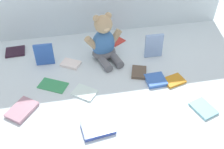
{
  "coord_description": "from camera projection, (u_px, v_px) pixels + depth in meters",
  "views": [
    {
      "loc": [
        -0.16,
        -0.95,
        0.86
      ],
      "look_at": [
        0.0,
        -0.1,
        0.1
      ],
      "focal_mm": 40.65,
      "sensor_mm": 36.0,
      "label": 1
    }
  ],
  "objects": [
    {
      "name": "book_case_8",
      "position": [
        85.0,
        93.0,
        1.19
      ],
      "size": [
        0.13,
        0.13,
        0.01
      ],
      "primitive_type": "cube",
      "rotation": [
        0.0,
        0.0,
        0.92
      ],
      "color": "white",
      "rests_on": "ground_plane"
    },
    {
      "name": "teddy_bear",
      "position": [
        104.0,
        43.0,
        1.35
      ],
      "size": [
        0.22,
        0.21,
        0.26
      ],
      "rotation": [
        0.0,
        0.0,
        0.27
      ],
      "color": "#3F72B2",
      "rests_on": "ground_plane"
    },
    {
      "name": "book_case_0",
      "position": [
        156.0,
        80.0,
        1.25
      ],
      "size": [
        0.1,
        0.1,
        0.02
      ],
      "primitive_type": "cube",
      "rotation": [
        0.0,
        0.0,
        0.04
      ],
      "color": "#3968BF",
      "rests_on": "ground_plane"
    },
    {
      "name": "book_case_2",
      "position": [
        139.0,
        72.0,
        1.3
      ],
      "size": [
        0.1,
        0.11,
        0.02
      ],
      "primitive_type": "cube",
      "rotation": [
        0.0,
        0.0,
        5.97
      ],
      "color": "brown",
      "rests_on": "ground_plane"
    },
    {
      "name": "book_case_3",
      "position": [
        15.0,
        52.0,
        1.44
      ],
      "size": [
        0.11,
        0.1,
        0.01
      ],
      "primitive_type": "cube",
      "rotation": [
        0.0,
        0.0,
        4.77
      ],
      "color": "black",
      "rests_on": "ground_plane"
    },
    {
      "name": "book_case_12",
      "position": [
        53.0,
        85.0,
        1.23
      ],
      "size": [
        0.16,
        0.13,
        0.01
      ],
      "primitive_type": "cube",
      "rotation": [
        0.0,
        0.0,
        1.07
      ],
      "color": "#369357",
      "rests_on": "ground_plane"
    },
    {
      "name": "book_case_4",
      "position": [
        44.0,
        54.0,
        1.33
      ],
      "size": [
        0.1,
        0.03,
        0.12
      ],
      "primitive_type": "cube",
      "rotation": [
        -0.07,
        0.0,
        -0.02
      ],
      "color": "#315EB8",
      "rests_on": "ground_plane"
    },
    {
      "name": "book_case_11",
      "position": [
        22.0,
        110.0,
        1.11
      ],
      "size": [
        0.15,
        0.16,
        0.02
      ],
      "primitive_type": "cube",
      "rotation": [
        0.0,
        0.0,
        2.49
      ],
      "color": "#AF7E8F",
      "rests_on": "ground_plane"
    },
    {
      "name": "ground_plane",
      "position": [
        108.0,
        77.0,
        1.29
      ],
      "size": [
        3.2,
        3.2,
        0.0
      ],
      "primitive_type": "plane",
      "color": "silver"
    },
    {
      "name": "book_case_7",
      "position": [
        203.0,
        108.0,
        1.12
      ],
      "size": [
        0.11,
        0.13,
        0.01
      ],
      "primitive_type": "cube",
      "rotation": [
        0.0,
        0.0,
        3.45
      ],
      "color": "#80BECA",
      "rests_on": "ground_plane"
    },
    {
      "name": "book_case_10",
      "position": [
        71.0,
        64.0,
        1.35
      ],
      "size": [
        0.12,
        0.11,
        0.01
      ],
      "primitive_type": "cube",
      "rotation": [
        0.0,
        0.0,
        1.05
      ],
      "color": "white",
      "rests_on": "ground_plane"
    },
    {
      "name": "book_case_9",
      "position": [
        174.0,
        81.0,
        1.26
      ],
      "size": [
        0.12,
        0.1,
        0.01
      ],
      "primitive_type": "cube",
      "rotation": [
        0.0,
        0.0,
        1.84
      ],
      "color": "orange",
      "rests_on": "ground_plane"
    },
    {
      "name": "book_case_6",
      "position": [
        98.0,
        128.0,
        1.04
      ],
      "size": [
        0.14,
        0.11,
        0.02
      ],
      "primitive_type": "cube",
      "rotation": [
        0.0,
        0.0,
        4.84
      ],
      "color": "#384FAC",
      "rests_on": "ground_plane"
    },
    {
      "name": "book_case_1",
      "position": [
        115.0,
        40.0,
        1.53
      ],
      "size": [
        0.13,
        0.13,
        0.01
      ],
      "primitive_type": "cube",
      "rotation": [
        0.0,
        0.0,
        3.73
      ],
      "color": "red",
      "rests_on": "ground_plane"
    },
    {
      "name": "book_case_5",
      "position": [
        154.0,
        46.0,
        1.38
      ],
      "size": [
        0.1,
        0.03,
        0.13
      ],
      "primitive_type": "cube",
      "rotation": [
        -0.06,
        0.0,
        -0.01
      ],
      "color": "#8DABDA",
      "rests_on": "ground_plane"
    }
  ]
}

